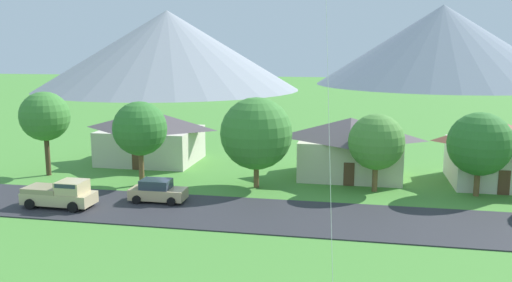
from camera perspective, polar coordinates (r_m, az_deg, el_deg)
road_strip at (r=36.50m, az=4.54°, el=-8.26°), size 160.00×7.64×0.08m
mountain_far_west_ridge at (r=148.24m, az=-9.57°, el=9.72°), size 72.12×72.12×21.55m
mountain_east_ridge at (r=175.31m, az=19.56°, el=9.83°), size 76.96×76.96×24.59m
house_leftmost at (r=47.77m, az=10.23°, el=-0.58°), size 9.60×7.10×5.38m
house_left_center at (r=49.01m, az=24.54°, el=-0.98°), size 7.58×7.86×5.53m
house_right_center at (r=54.31m, az=-11.38°, el=0.62°), size 10.02×8.06×5.29m
tree_near_left at (r=50.81m, az=-22.02°, el=2.49°), size 4.44×4.44×7.68m
tree_left_of_center at (r=43.00m, az=12.98°, el=-0.10°), size 4.52×4.52×6.36m
tree_center at (r=44.77m, az=-12.53°, el=1.32°), size 4.55×4.55×7.15m
tree_right_of_center at (r=43.05m, az=0.04°, el=0.83°), size 5.98×5.98×7.57m
tree_near_right at (r=44.15m, az=23.20°, el=-0.30°), size 4.95×4.95×6.65m
parked_car_tan_mid_west at (r=40.33m, az=-10.67°, el=-5.39°), size 4.22×2.12×1.68m
pickup_truck_sand_west_side at (r=40.81m, az=-20.51°, el=-5.40°), size 5.23×2.39×1.99m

